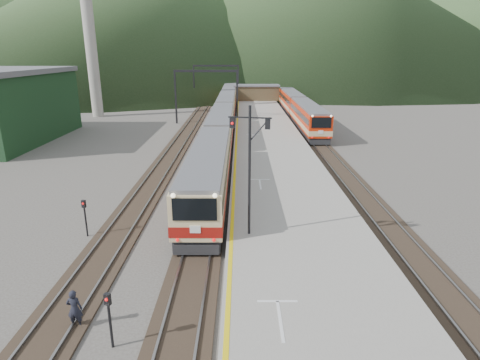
{
  "coord_description": "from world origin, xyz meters",
  "views": [
    {
      "loc": [
        2.34,
        -6.47,
        10.4
      ],
      "look_at": [
        2.29,
        19.91,
        2.0
      ],
      "focal_mm": 30.0,
      "sensor_mm": 36.0,
      "label": 1
    }
  ],
  "objects_px": {
    "main_train": "(224,115)",
    "second_train": "(299,109)",
    "worker": "(75,309)",
    "signal_mast": "(250,158)"
  },
  "relations": [
    {
      "from": "main_train",
      "to": "second_train",
      "type": "height_order",
      "value": "main_train"
    },
    {
      "from": "second_train",
      "to": "worker",
      "type": "relative_size",
      "value": 22.44
    },
    {
      "from": "signal_mast",
      "to": "main_train",
      "type": "bearing_deg",
      "value": 94.32
    },
    {
      "from": "worker",
      "to": "main_train",
      "type": "bearing_deg",
      "value": -97.93
    },
    {
      "from": "main_train",
      "to": "worker",
      "type": "bearing_deg",
      "value": -95.48
    },
    {
      "from": "signal_mast",
      "to": "worker",
      "type": "bearing_deg",
      "value": -136.91
    },
    {
      "from": "signal_mast",
      "to": "worker",
      "type": "distance_m",
      "value": 10.51
    },
    {
      "from": "main_train",
      "to": "second_train",
      "type": "xyz_separation_m",
      "value": [
        11.5,
        6.86,
        -0.03
      ]
    },
    {
      "from": "main_train",
      "to": "signal_mast",
      "type": "height_order",
      "value": "signal_mast"
    },
    {
      "from": "second_train",
      "to": "signal_mast",
      "type": "bearing_deg",
      "value": -101.22
    }
  ]
}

